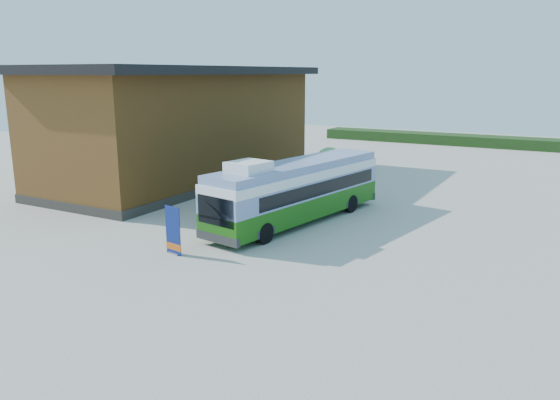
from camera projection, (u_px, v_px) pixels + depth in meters
The scene contains 10 objects.
ground at pixel (232, 241), 23.66m from camera, with size 100.00×100.00×0.00m, color #BCB7AD.
barn at pixel (184, 127), 36.31m from camera, with size 9.60×21.20×7.50m.
hedge at pixel (524, 143), 52.09m from camera, with size 40.00×3.00×1.00m, color #264419.
bus at pixel (297, 189), 26.29m from camera, with size 4.24×11.35×3.41m.
awning at pixel (258, 168), 27.06m from camera, with size 2.90×4.05×0.49m.
banner at pixel (173, 235), 21.73m from camera, with size 0.85×0.28×1.98m.
picnic_table at pixel (287, 207), 26.95m from camera, with size 1.78×1.66×0.86m.
person_a at pixel (278, 200), 27.70m from camera, with size 0.59×0.38×1.61m, color #999999.
person_b at pixel (248, 206), 26.22m from camera, with size 0.84×0.66×1.74m, color #999999.
slurry_tanker at pixel (326, 167), 34.46m from camera, with size 3.08×5.93×2.28m.
Camera 1 is at (12.81, -18.76, 7.13)m, focal length 35.00 mm.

